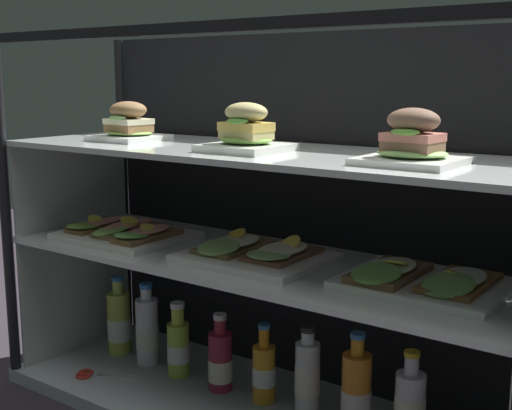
% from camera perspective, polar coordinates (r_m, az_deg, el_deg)
% --- Properties ---
extents(case_frame, '(1.43, 0.47, 0.98)m').
position_cam_1_polar(case_frame, '(1.80, 2.87, -0.27)').
color(case_frame, black).
rests_on(case_frame, ground).
extents(riser_lower_tier, '(1.37, 0.41, 0.37)m').
position_cam_1_polar(riser_lower_tier, '(1.76, 0.00, -10.83)').
color(riser_lower_tier, silver).
rests_on(riser_lower_tier, case_base_deck).
extents(shelf_lower_glass, '(1.38, 0.43, 0.01)m').
position_cam_1_polar(shelf_lower_glass, '(1.70, 0.00, -4.72)').
color(shelf_lower_glass, silver).
rests_on(shelf_lower_glass, riser_lower_tier).
extents(riser_upper_tier, '(1.37, 0.41, 0.26)m').
position_cam_1_polar(riser_upper_tier, '(1.67, 0.00, -0.24)').
color(riser_upper_tier, silver).
rests_on(riser_upper_tier, shelf_lower_glass).
extents(shelf_upper_glass, '(1.38, 0.43, 0.01)m').
position_cam_1_polar(shelf_upper_glass, '(1.65, 0.00, 4.37)').
color(shelf_upper_glass, silver).
rests_on(shelf_upper_glass, riser_upper_tier).
extents(plated_roll_sandwich_mid_left, '(0.17, 0.17, 0.11)m').
position_cam_1_polar(plated_roll_sandwich_mid_left, '(1.91, -10.50, 6.53)').
color(plated_roll_sandwich_mid_left, white).
rests_on(plated_roll_sandwich_mid_left, shelf_upper_glass).
extents(plated_roll_sandwich_mid_right, '(0.18, 0.18, 0.11)m').
position_cam_1_polar(plated_roll_sandwich_mid_right, '(1.60, -0.83, 5.94)').
color(plated_roll_sandwich_mid_right, white).
rests_on(plated_roll_sandwich_mid_right, shelf_upper_glass).
extents(plated_roll_sandwich_near_left_corner, '(0.19, 0.19, 0.11)m').
position_cam_1_polar(plated_roll_sandwich_near_left_corner, '(1.39, 12.81, 4.93)').
color(plated_roll_sandwich_near_left_corner, white).
rests_on(plated_roll_sandwich_near_left_corner, shelf_upper_glass).
extents(open_sandwich_tray_near_left_corner, '(0.34, 0.27, 0.06)m').
position_cam_1_polar(open_sandwich_tray_near_left_corner, '(1.93, -10.83, -2.20)').
color(open_sandwich_tray_near_left_corner, white).
rests_on(open_sandwich_tray_near_left_corner, shelf_lower_glass).
extents(open_sandwich_tray_mid_left, '(0.34, 0.27, 0.06)m').
position_cam_1_polar(open_sandwich_tray_mid_left, '(1.68, -0.10, -3.97)').
color(open_sandwich_tray_mid_left, white).
rests_on(open_sandwich_tray_mid_left, shelf_lower_glass).
extents(open_sandwich_tray_right_of_center, '(0.34, 0.27, 0.06)m').
position_cam_1_polar(open_sandwich_tray_right_of_center, '(1.50, 13.54, -6.02)').
color(open_sandwich_tray_right_of_center, white).
rests_on(open_sandwich_tray_right_of_center, shelf_lower_glass).
extents(juice_bottle_front_middle, '(0.07, 0.07, 0.24)m').
position_cam_1_polar(juice_bottle_front_middle, '(2.16, -11.26, -9.52)').
color(juice_bottle_front_middle, '#BEC94C').
rests_on(juice_bottle_front_middle, case_base_deck).
extents(juice_bottle_tucked_behind, '(0.07, 0.07, 0.24)m').
position_cam_1_polar(juice_bottle_tucked_behind, '(2.07, -8.99, -10.26)').
color(juice_bottle_tucked_behind, white).
rests_on(juice_bottle_tucked_behind, case_base_deck).
extents(juice_bottle_back_center, '(0.06, 0.06, 0.21)m').
position_cam_1_polar(juice_bottle_back_center, '(1.98, -6.44, -11.58)').
color(juice_bottle_back_center, '#AFCD46').
rests_on(juice_bottle_back_center, case_base_deck).
extents(juice_bottle_back_right, '(0.07, 0.07, 0.21)m').
position_cam_1_polar(juice_bottle_back_right, '(1.89, -2.97, -12.80)').
color(juice_bottle_back_right, '#962641').
rests_on(juice_bottle_back_right, case_base_deck).
extents(juice_bottle_near_post, '(0.06, 0.06, 0.21)m').
position_cam_1_polar(juice_bottle_near_post, '(1.83, 0.58, -13.61)').
color(juice_bottle_near_post, orange).
rests_on(juice_bottle_near_post, case_base_deck).
extents(juice_bottle_front_fourth, '(0.06, 0.06, 0.23)m').
position_cam_1_polar(juice_bottle_front_fourth, '(1.76, 4.27, -13.99)').
color(juice_bottle_front_fourth, white).
rests_on(juice_bottle_front_fourth, case_base_deck).
extents(juice_bottle_front_right_end, '(0.07, 0.07, 0.25)m').
position_cam_1_polar(juice_bottle_front_right_end, '(1.70, 8.30, -15.10)').
color(juice_bottle_front_right_end, orange).
rests_on(juice_bottle_front_right_end, case_base_deck).
extents(juice_bottle_back_left, '(0.07, 0.07, 0.23)m').
position_cam_1_polar(juice_bottle_back_left, '(1.64, 12.61, -16.15)').
color(juice_bottle_back_left, white).
rests_on(juice_bottle_back_left, case_base_deck).
extents(kitchen_scissors, '(0.18, 0.14, 0.01)m').
position_cam_1_polar(kitchen_scissors, '(2.05, -13.38, -13.50)').
color(kitchen_scissors, silver).
rests_on(kitchen_scissors, case_base_deck).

